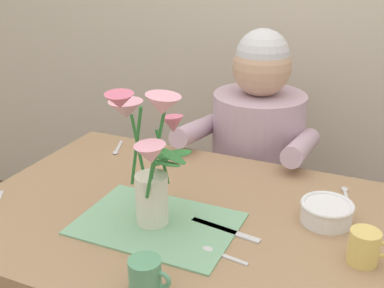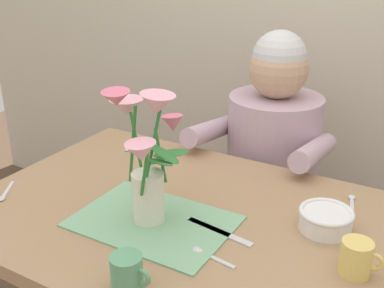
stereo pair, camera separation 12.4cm
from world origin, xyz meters
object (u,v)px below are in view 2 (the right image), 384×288
(coffee_cup, at_px, (357,258))
(seated_person, at_px, (270,181))
(ceramic_bowl, at_px, (326,219))
(flower_vase, at_px, (145,152))
(ceramic_mug, at_px, (127,273))
(dinner_knife, at_px, (219,232))

(coffee_cup, bearing_deg, seated_person, 124.20)
(seated_person, bearing_deg, ceramic_bowl, -58.46)
(flower_vase, relative_size, ceramic_mug, 3.80)
(dinner_knife, bearing_deg, coffee_cup, 9.36)
(seated_person, xyz_separation_m, ceramic_mug, (0.05, -0.93, 0.22))
(coffee_cup, bearing_deg, ceramic_mug, -143.83)
(ceramic_bowl, distance_m, coffee_cup, 0.17)
(ceramic_bowl, bearing_deg, ceramic_mug, -124.10)
(ceramic_bowl, xyz_separation_m, coffee_cup, (0.10, -0.14, 0.01))
(seated_person, relative_size, flower_vase, 3.21)
(flower_vase, relative_size, dinner_knife, 1.86)
(seated_person, bearing_deg, flower_vase, -97.93)
(flower_vase, xyz_separation_m, dinner_knife, (0.19, 0.04, -0.19))
(flower_vase, bearing_deg, seated_person, 83.94)
(dinner_knife, relative_size, coffee_cup, 2.04)
(flower_vase, relative_size, ceramic_bowl, 2.60)
(flower_vase, bearing_deg, coffee_cup, 5.31)
(dinner_knife, bearing_deg, ceramic_bowl, 41.58)
(coffee_cup, height_order, ceramic_mug, same)
(ceramic_mug, bearing_deg, ceramic_bowl, 55.90)
(flower_vase, height_order, ceramic_mug, flower_vase)
(flower_vase, height_order, coffee_cup, flower_vase)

